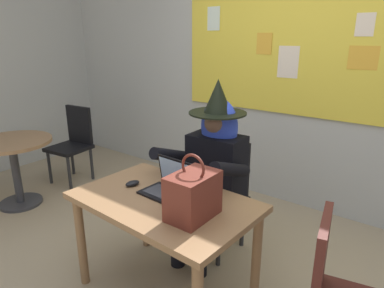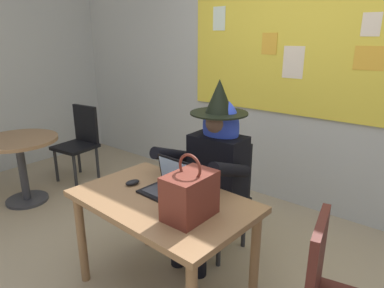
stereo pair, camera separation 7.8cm
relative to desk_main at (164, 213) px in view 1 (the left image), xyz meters
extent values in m
cube|color=#B2B2AD|center=(0.07, 1.85, 0.82)|extent=(6.56, 0.10, 2.85)
cube|color=yellow|center=(0.07, 1.79, 0.94)|extent=(2.40, 0.02, 1.20)
cube|color=#F4E0C6|center=(0.66, 1.78, 1.17)|extent=(0.15, 0.01, 0.18)
cube|color=gold|center=(-0.25, 1.78, 1.01)|extent=(0.19, 0.01, 0.20)
cube|color=gold|center=(0.68, 1.78, 0.90)|extent=(0.24, 0.01, 0.20)
cube|color=#F4E0C6|center=(0.03, 1.78, 0.84)|extent=(0.20, 0.01, 0.30)
cube|color=white|center=(-0.84, 1.78, 1.26)|extent=(0.17, 0.01, 0.24)
cube|color=#8E6642|center=(0.00, 0.00, 0.08)|extent=(1.18, 0.77, 0.04)
cylinder|color=#8E6642|center=(-0.53, -0.28, -0.28)|extent=(0.06, 0.06, 0.67)
cylinder|color=#8E6642|center=(-0.50, 0.32, -0.28)|extent=(0.06, 0.06, 0.67)
cylinder|color=#8E6642|center=(0.53, 0.28, -0.28)|extent=(0.06, 0.06, 0.67)
cube|color=black|center=(-0.04, 0.64, -0.18)|extent=(0.44, 0.44, 0.04)
cube|color=black|center=(-0.03, 0.83, 0.06)|extent=(0.38, 0.06, 0.45)
cylinder|color=#262628|center=(0.13, 0.46, -0.41)|extent=(0.04, 0.04, 0.41)
cylinder|color=#262628|center=(-0.21, 0.48, -0.41)|extent=(0.04, 0.04, 0.41)
cylinder|color=#262628|center=(0.14, 0.80, -0.41)|extent=(0.04, 0.04, 0.41)
cylinder|color=#262628|center=(-0.20, 0.82, -0.41)|extent=(0.04, 0.04, 0.41)
cylinder|color=black|center=(0.08, 0.29, -0.39)|extent=(0.11, 0.11, 0.45)
cylinder|color=black|center=(-0.12, 0.28, -0.39)|extent=(0.11, 0.11, 0.45)
cylinder|color=black|center=(0.07, 0.45, -0.13)|extent=(0.17, 0.43, 0.15)
cylinder|color=black|center=(-0.13, 0.45, -0.13)|extent=(0.17, 0.43, 0.15)
cube|color=black|center=(-0.04, 0.66, 0.10)|extent=(0.43, 0.28, 0.52)
cylinder|color=black|center=(0.22, 0.44, 0.21)|extent=(0.11, 0.47, 0.24)
cylinder|color=black|center=(-0.28, 0.42, 0.21)|extent=(0.11, 0.47, 0.24)
sphere|color=brown|center=(-0.04, 0.66, 0.46)|extent=(0.20, 0.20, 0.20)
ellipsoid|color=blue|center=(-0.04, 0.69, 0.42)|extent=(0.31, 0.23, 0.44)
cylinder|color=black|center=(-0.04, 0.66, 0.53)|extent=(0.43, 0.43, 0.01)
cone|color=black|center=(-0.04, 0.66, 0.66)|extent=(0.21, 0.21, 0.25)
cube|color=black|center=(-0.04, 0.04, 0.11)|extent=(0.31, 0.22, 0.01)
cube|color=#333338|center=(-0.04, 0.04, 0.12)|extent=(0.26, 0.16, 0.00)
cube|color=black|center=(-0.03, 0.16, 0.22)|extent=(0.30, 0.06, 0.21)
cube|color=#99B7E0|center=(-0.03, 0.15, 0.22)|extent=(0.26, 0.04, 0.18)
ellipsoid|color=black|center=(-0.30, 0.02, 0.12)|extent=(0.08, 0.11, 0.03)
cube|color=maroon|center=(0.28, -0.06, 0.23)|extent=(0.20, 0.30, 0.26)
torus|color=maroon|center=(0.28, -0.06, 0.40)|extent=(0.16, 0.02, 0.16)
cylinder|color=#8E6642|center=(-2.08, 0.05, 0.07)|extent=(0.77, 0.77, 0.03)
cylinder|color=#333338|center=(-2.08, 0.05, -0.26)|extent=(0.08, 0.08, 0.64)
cylinder|color=#333338|center=(-2.08, 0.05, -0.60)|extent=(0.42, 0.42, 0.03)
cube|color=black|center=(-2.16, 0.73, -0.19)|extent=(0.47, 0.47, 0.04)
cube|color=black|center=(-2.18, 0.91, 0.06)|extent=(0.38, 0.09, 0.45)
cylinder|color=#262628|center=(-1.97, 0.58, -0.41)|extent=(0.04, 0.04, 0.40)
cylinder|color=#262628|center=(-2.31, 0.54, -0.41)|extent=(0.04, 0.04, 0.40)
cylinder|color=#262628|center=(-2.01, 0.91, -0.41)|extent=(0.04, 0.04, 0.40)
cylinder|color=#262628|center=(-2.35, 0.87, -0.41)|extent=(0.04, 0.04, 0.40)
cube|color=#4C1E19|center=(0.97, 0.05, 0.05)|extent=(0.12, 0.38, 0.45)
camera|label=1|loc=(1.32, -1.44, 1.08)|focal=31.92mm
camera|label=2|loc=(1.38, -1.39, 1.08)|focal=31.92mm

